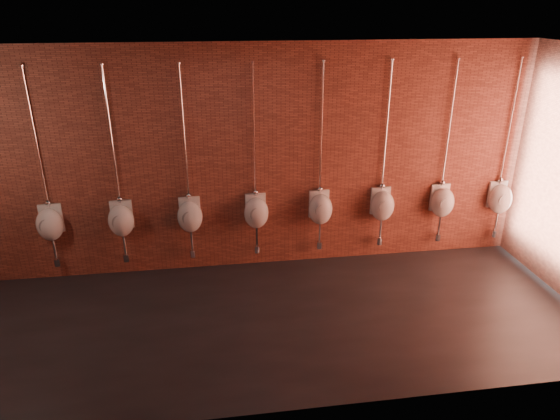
{
  "coord_description": "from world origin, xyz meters",
  "views": [
    {
      "loc": [
        -0.33,
        -5.15,
        3.67
      ],
      "look_at": [
        0.55,
        0.9,
        1.1
      ],
      "focal_mm": 32.0,
      "sensor_mm": 36.0,
      "label": 1
    }
  ],
  "objects": [
    {
      "name": "ground",
      "position": [
        0.0,
        0.0,
        0.0
      ],
      "size": [
        8.5,
        8.5,
        0.0
      ],
      "primitive_type": "plane",
      "color": "black",
      "rests_on": "ground"
    },
    {
      "name": "room_shell",
      "position": [
        0.0,
        0.0,
        2.01
      ],
      "size": [
        8.54,
        3.04,
        3.22
      ],
      "color": "black",
      "rests_on": "ground"
    },
    {
      "name": "urinal_1",
      "position": [
        -2.53,
        1.38,
        0.89
      ],
      "size": [
        0.38,
        0.34,
        2.71
      ],
      "color": "silver",
      "rests_on": "ground"
    },
    {
      "name": "urinal_2",
      "position": [
        -1.6,
        1.38,
        0.89
      ],
      "size": [
        0.38,
        0.34,
        2.71
      ],
      "color": "silver",
      "rests_on": "ground"
    },
    {
      "name": "urinal_3",
      "position": [
        -0.66,
        1.38,
        0.89
      ],
      "size": [
        0.38,
        0.34,
        2.71
      ],
      "color": "silver",
      "rests_on": "ground"
    },
    {
      "name": "urinal_4",
      "position": [
        0.27,
        1.38,
        0.89
      ],
      "size": [
        0.38,
        0.34,
        2.71
      ],
      "color": "silver",
      "rests_on": "ground"
    },
    {
      "name": "urinal_5",
      "position": [
        1.21,
        1.38,
        0.89
      ],
      "size": [
        0.38,
        0.34,
        2.71
      ],
      "color": "silver",
      "rests_on": "ground"
    },
    {
      "name": "urinal_6",
      "position": [
        2.15,
        1.38,
        0.89
      ],
      "size": [
        0.38,
        0.34,
        2.71
      ],
      "color": "silver",
      "rests_on": "ground"
    },
    {
      "name": "urinal_7",
      "position": [
        3.08,
        1.38,
        0.89
      ],
      "size": [
        0.38,
        0.34,
        2.71
      ],
      "color": "silver",
      "rests_on": "ground"
    },
    {
      "name": "urinal_8",
      "position": [
        4.02,
        1.38,
        0.89
      ],
      "size": [
        0.38,
        0.34,
        2.71
      ],
      "color": "silver",
      "rests_on": "ground"
    }
  ]
}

